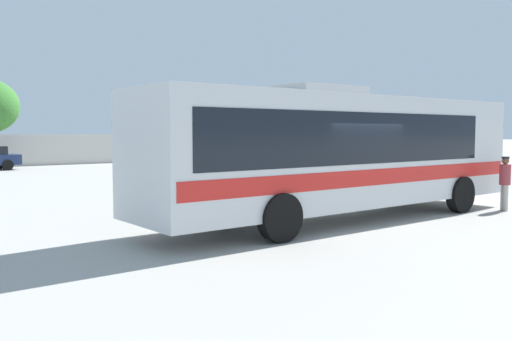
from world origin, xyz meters
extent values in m
plane|color=#A3A099|center=(0.00, 10.00, 0.00)|extent=(300.00, 300.00, 0.00)
cube|color=beige|center=(0.00, 28.91, 1.07)|extent=(80.00, 0.30, 2.13)
cube|color=silver|center=(0.45, 0.37, 1.83)|extent=(11.61, 2.68, 2.77)
cube|color=black|center=(-0.13, 0.36, 2.16)|extent=(9.53, 2.68, 1.22)
cube|color=red|center=(0.45, 0.37, 1.22)|extent=(11.38, 2.70, 0.39)
cube|color=#19212D|center=(6.26, 0.43, 2.33)|extent=(0.06, 2.30, 1.44)
cube|color=red|center=(6.27, 0.43, 0.77)|extent=(0.09, 2.50, 0.66)
cube|color=#B2B2B2|center=(-0.42, 0.36, 3.33)|extent=(2.22, 1.43, 0.24)
cylinder|color=black|center=(4.03, 1.63, 0.52)|extent=(1.04, 0.31, 1.04)
cylinder|color=black|center=(4.06, -0.82, 0.52)|extent=(1.04, 0.31, 1.04)
cylinder|color=black|center=(-2.75, 1.56, 0.52)|extent=(1.04, 0.31, 1.04)
cylinder|color=black|center=(-2.72, -0.89, 0.52)|extent=(1.04, 0.31, 1.04)
cylinder|color=#B7B2A8|center=(5.46, -1.33, 0.38)|extent=(0.14, 0.14, 0.76)
cylinder|color=#B7B2A8|center=(5.38, -1.45, 0.38)|extent=(0.14, 0.14, 0.76)
cylinder|color=#99383D|center=(5.42, -1.39, 1.06)|extent=(0.44, 0.44, 0.60)
sphere|color=brown|center=(5.42, -1.39, 1.47)|extent=(0.21, 0.21, 0.21)
cylinder|color=#262628|center=(5.42, -1.39, 1.56)|extent=(0.22, 0.22, 0.06)
cylinder|color=black|center=(-2.24, 25.15, 0.32)|extent=(0.65, 0.25, 0.64)
cylinder|color=black|center=(-2.32, 26.91, 0.32)|extent=(0.65, 0.25, 0.64)
camera|label=1|loc=(-9.89, -9.48, 2.31)|focal=37.86mm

